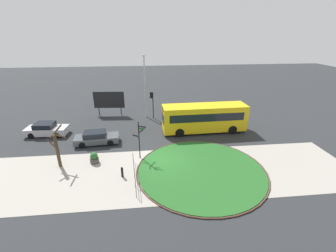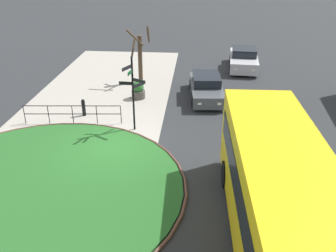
{
  "view_description": "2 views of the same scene",
  "coord_description": "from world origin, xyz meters",
  "px_view_note": "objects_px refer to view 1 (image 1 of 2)",
  "views": [
    {
      "loc": [
        -1.23,
        -18.08,
        10.87
      ],
      "look_at": [
        1.0,
        3.21,
        1.93
      ],
      "focal_mm": 24.59,
      "sensor_mm": 36.0,
      "label": 1
    },
    {
      "loc": [
        13.8,
        3.44,
        7.96
      ],
      "look_at": [
        1.04,
        2.36,
        1.69
      ],
      "focal_mm": 39.57,
      "sensor_mm": 36.0,
      "label": 2
    }
  ],
  "objects_px": {
    "planter_near_signpost": "(94,158)",
    "street_tree_bare": "(57,148)",
    "car_near_lane": "(47,129)",
    "billboard_left": "(109,100)",
    "car_far_lane": "(96,138)",
    "bollard_foreground": "(122,172)",
    "bus_yellow": "(204,118)",
    "signpost_directional": "(139,137)",
    "lamppost_tall": "(145,85)",
    "traffic_light_near": "(152,99)"
  },
  "relations": [
    {
      "from": "car_near_lane",
      "to": "billboard_left",
      "type": "distance_m",
      "value": 8.75
    },
    {
      "from": "planter_near_signpost",
      "to": "traffic_light_near",
      "type": "bearing_deg",
      "value": 62.51
    },
    {
      "from": "lamppost_tall",
      "to": "traffic_light_near",
      "type": "bearing_deg",
      "value": -36.16
    },
    {
      "from": "signpost_directional",
      "to": "traffic_light_near",
      "type": "xyz_separation_m",
      "value": [
        1.52,
        10.23,
        0.5
      ]
    },
    {
      "from": "lamppost_tall",
      "to": "street_tree_bare",
      "type": "height_order",
      "value": "lamppost_tall"
    },
    {
      "from": "car_far_lane",
      "to": "street_tree_bare",
      "type": "xyz_separation_m",
      "value": [
        -2.33,
        -4.15,
        1.16
      ]
    },
    {
      "from": "traffic_light_near",
      "to": "lamppost_tall",
      "type": "xyz_separation_m",
      "value": [
        -0.81,
        0.6,
        1.76
      ]
    },
    {
      "from": "bollard_foreground",
      "to": "bus_yellow",
      "type": "distance_m",
      "value": 11.96
    },
    {
      "from": "car_far_lane",
      "to": "traffic_light_near",
      "type": "distance_m",
      "value": 9.3
    },
    {
      "from": "traffic_light_near",
      "to": "lamppost_tall",
      "type": "bearing_deg",
      "value": -19.63
    },
    {
      "from": "traffic_light_near",
      "to": "bus_yellow",
      "type": "bearing_deg",
      "value": 155.79
    },
    {
      "from": "traffic_light_near",
      "to": "car_near_lane",
      "type": "bearing_deg",
      "value": 35.57
    },
    {
      "from": "planter_near_signpost",
      "to": "street_tree_bare",
      "type": "bearing_deg",
      "value": -174.2
    },
    {
      "from": "bus_yellow",
      "to": "billboard_left",
      "type": "distance_m",
      "value": 13.35
    },
    {
      "from": "signpost_directional",
      "to": "lamppost_tall",
      "type": "xyz_separation_m",
      "value": [
        0.71,
        10.82,
        2.26
      ]
    },
    {
      "from": "bus_yellow",
      "to": "bollard_foreground",
      "type": "bearing_deg",
      "value": 41.7
    },
    {
      "from": "car_far_lane",
      "to": "bus_yellow",
      "type": "bearing_deg",
      "value": 4.94
    },
    {
      "from": "bus_yellow",
      "to": "car_far_lane",
      "type": "xyz_separation_m",
      "value": [
        -11.75,
        -1.87,
        -1.06
      ]
    },
    {
      "from": "car_near_lane",
      "to": "car_far_lane",
      "type": "bearing_deg",
      "value": -20.71
    },
    {
      "from": "bollard_foreground",
      "to": "traffic_light_near",
      "type": "height_order",
      "value": "traffic_light_near"
    },
    {
      "from": "bus_yellow",
      "to": "car_near_lane",
      "type": "height_order",
      "value": "bus_yellow"
    },
    {
      "from": "bus_yellow",
      "to": "planter_near_signpost",
      "type": "height_order",
      "value": "bus_yellow"
    },
    {
      "from": "planter_near_signpost",
      "to": "bus_yellow",
      "type": "bearing_deg",
      "value": 26.98
    },
    {
      "from": "car_far_lane",
      "to": "planter_near_signpost",
      "type": "bearing_deg",
      "value": -87.19
    },
    {
      "from": "car_near_lane",
      "to": "lamppost_tall",
      "type": "distance_m",
      "value": 12.61
    },
    {
      "from": "bollard_foreground",
      "to": "bus_yellow",
      "type": "xyz_separation_m",
      "value": [
        8.65,
        8.17,
        1.22
      ]
    },
    {
      "from": "bollard_foreground",
      "to": "car_near_lane",
      "type": "relative_size",
      "value": 0.2
    },
    {
      "from": "bus_yellow",
      "to": "billboard_left",
      "type": "xyz_separation_m",
      "value": [
        -11.46,
        6.84,
        0.42
      ]
    },
    {
      "from": "lamppost_tall",
      "to": "billboard_left",
      "type": "xyz_separation_m",
      "value": [
        -4.92,
        1.32,
        -2.25
      ]
    },
    {
      "from": "billboard_left",
      "to": "car_far_lane",
      "type": "bearing_deg",
      "value": -87.49
    },
    {
      "from": "car_far_lane",
      "to": "signpost_directional",
      "type": "bearing_deg",
      "value": -41.35
    },
    {
      "from": "bus_yellow",
      "to": "car_far_lane",
      "type": "height_order",
      "value": "bus_yellow"
    },
    {
      "from": "signpost_directional",
      "to": "billboard_left",
      "type": "distance_m",
      "value": 12.85
    },
    {
      "from": "street_tree_bare",
      "to": "car_far_lane",
      "type": "bearing_deg",
      "value": 60.69
    },
    {
      "from": "car_far_lane",
      "to": "street_tree_bare",
      "type": "distance_m",
      "value": 4.9
    },
    {
      "from": "signpost_directional",
      "to": "car_far_lane",
      "type": "xyz_separation_m",
      "value": [
        -4.5,
        3.42,
        -1.48
      ]
    },
    {
      "from": "signpost_directional",
      "to": "lamppost_tall",
      "type": "bearing_deg",
      "value": 86.27
    },
    {
      "from": "planter_near_signpost",
      "to": "street_tree_bare",
      "type": "height_order",
      "value": "street_tree_bare"
    },
    {
      "from": "bus_yellow",
      "to": "billboard_left",
      "type": "bearing_deg",
      "value": -32.49
    },
    {
      "from": "traffic_light_near",
      "to": "lamppost_tall",
      "type": "distance_m",
      "value": 2.03
    },
    {
      "from": "bollard_foreground",
      "to": "signpost_directional",
      "type": "bearing_deg",
      "value": 63.84
    },
    {
      "from": "car_far_lane",
      "to": "planter_near_signpost",
      "type": "xyz_separation_m",
      "value": [
        0.47,
        -3.87,
        -0.17
      ]
    },
    {
      "from": "car_far_lane",
      "to": "traffic_light_near",
      "type": "relative_size",
      "value": 1.28
    },
    {
      "from": "car_near_lane",
      "to": "billboard_left",
      "type": "xyz_separation_m",
      "value": [
        6.18,
        6.02,
        1.44
      ]
    },
    {
      "from": "car_near_lane",
      "to": "car_far_lane",
      "type": "relative_size",
      "value": 1.0
    },
    {
      "from": "lamppost_tall",
      "to": "street_tree_bare",
      "type": "xyz_separation_m",
      "value": [
        -7.54,
        -11.55,
        -2.58
      ]
    },
    {
      "from": "lamppost_tall",
      "to": "street_tree_bare",
      "type": "bearing_deg",
      "value": -123.13
    },
    {
      "from": "bollard_foreground",
      "to": "planter_near_signpost",
      "type": "relative_size",
      "value": 0.9
    },
    {
      "from": "bus_yellow",
      "to": "lamppost_tall",
      "type": "bearing_deg",
      "value": -41.85
    },
    {
      "from": "traffic_light_near",
      "to": "billboard_left",
      "type": "distance_m",
      "value": 6.06
    }
  ]
}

